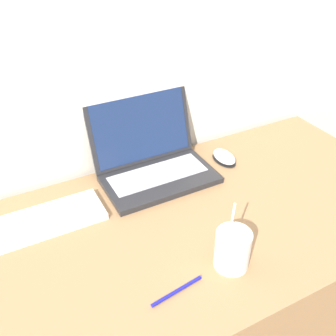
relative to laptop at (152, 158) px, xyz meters
name	(u,v)px	position (x,y,z in m)	size (l,w,h in m)	color
wall_back	(142,5)	(0.04, 0.13, 0.47)	(7.00, 0.04, 2.50)	silver
desk	(199,292)	(0.04, -0.27, -0.42)	(1.44, 0.74, 0.72)	#936D47
laptop	(152,158)	(0.00, 0.00, 0.00)	(0.38, 0.29, 0.26)	#232326
drink_cup	(233,249)	(0.00, -0.47, -0.01)	(0.09, 0.09, 0.19)	silver
computer_mouse	(224,157)	(0.27, -0.05, -0.05)	(0.07, 0.11, 0.03)	black
external_keyboard	(25,227)	(-0.45, -0.09, -0.05)	(0.46, 0.14, 0.02)	silver
pen	(177,291)	(-0.17, -0.49, -0.06)	(0.15, 0.03, 0.01)	#191999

